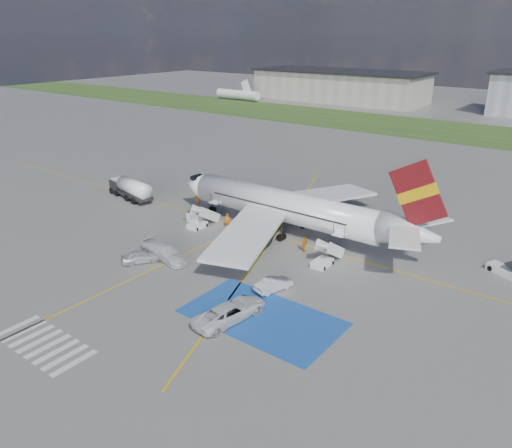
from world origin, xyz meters
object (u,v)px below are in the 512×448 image
(airliner, at_px, (294,208))
(fuel_tanker, at_px, (131,190))
(van_white_a, at_px, (230,309))
(gpu_cart, at_px, (195,218))
(car_silver_a, at_px, (140,257))
(car_silver_b, at_px, (274,284))
(van_white_b, at_px, (164,250))
(belt_loader, at_px, (509,273))

(airliner, bearing_deg, fuel_tanker, -173.63)
(fuel_tanker, height_order, van_white_a, fuel_tanker)
(gpu_cart, bearing_deg, car_silver_a, -79.80)
(airliner, bearing_deg, van_white_a, -72.13)
(car_silver_b, xyz_separation_m, van_white_b, (-13.93, -1.38, 0.40))
(car_silver_a, bearing_deg, fuel_tanker, -5.33)
(airliner, bearing_deg, belt_loader, 9.40)
(belt_loader, relative_size, van_white_a, 0.89)
(gpu_cart, bearing_deg, car_silver_b, -30.72)
(fuel_tanker, height_order, gpu_cart, fuel_tanker)
(van_white_a, bearing_deg, belt_loader, -119.06)
(car_silver_b, distance_m, van_white_b, 14.00)
(belt_loader, relative_size, van_white_b, 0.92)
(car_silver_b, relative_size, van_white_a, 0.72)
(car_silver_a, relative_size, van_white_b, 0.76)
(belt_loader, relative_size, car_silver_b, 1.24)
(fuel_tanker, bearing_deg, car_silver_b, -6.55)
(fuel_tanker, height_order, car_silver_b, fuel_tanker)
(belt_loader, height_order, car_silver_b, belt_loader)
(airliner, height_order, belt_loader, airliner)
(fuel_tanker, xyz_separation_m, van_white_b, (19.78, -11.66, -0.25))
(van_white_a, relative_size, van_white_b, 1.04)
(fuel_tanker, bearing_deg, van_white_b, -20.10)
(fuel_tanker, height_order, car_silver_a, fuel_tanker)
(airliner, xyz_separation_m, van_white_a, (6.44, -19.96, -2.34))
(fuel_tanker, bearing_deg, car_silver_a, -26.78)
(belt_loader, distance_m, car_silver_b, 24.78)
(gpu_cart, bearing_deg, fuel_tanker, 167.60)
(fuel_tanker, bearing_deg, belt_loader, 18.21)
(car_silver_a, bearing_deg, gpu_cart, -41.81)
(van_white_a, bearing_deg, fuel_tanker, -19.23)
(gpu_cart, bearing_deg, airliner, 14.44)
(airliner, xyz_separation_m, gpu_cart, (-12.46, -4.68, -2.69))
(car_silver_a, relative_size, van_white_a, 0.73)
(van_white_a, bearing_deg, car_silver_a, -3.42)
(car_silver_b, bearing_deg, van_white_b, 22.05)
(gpu_cart, distance_m, car_silver_b, 20.78)
(car_silver_b, bearing_deg, airliner, -47.83)
(airliner, height_order, car_silver_b, airliner)
(gpu_cart, xyz_separation_m, van_white_a, (18.90, -15.29, 0.35))
(car_silver_b, height_order, van_white_a, van_white_a)
(belt_loader, bearing_deg, airliner, -146.72)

